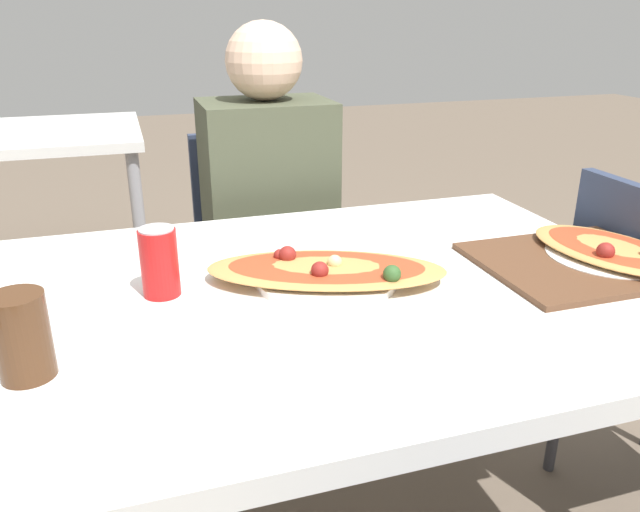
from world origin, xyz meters
TOP-DOWN VIEW (x-y plane):
  - dining_table at (0.00, 0.00)m, footprint 1.32×0.91m
  - chair_far_seated at (0.08, 0.78)m, footprint 0.40×0.40m
  - person_seated at (0.08, 0.67)m, footprint 0.35×0.28m
  - pizza_main at (0.04, 0.02)m, footprint 0.49×0.33m
  - soda_can at (-0.26, 0.06)m, footprint 0.07×0.07m
  - drink_glass at (-0.46, -0.16)m, footprint 0.08×0.08m
  - serving_tray at (0.53, -0.05)m, footprint 0.37×0.32m
  - pizza_second at (0.61, -0.05)m, footprint 0.28×0.38m

SIDE VIEW (x-z plane):
  - chair_far_seated at x=0.08m, z-range 0.06..0.92m
  - dining_table at x=0.00m, z-range 0.30..1.04m
  - person_seated at x=0.08m, z-range 0.10..1.29m
  - serving_tray at x=0.53m, z-range 0.74..0.75m
  - pizza_second at x=0.61m, z-range 0.73..0.79m
  - pizza_main at x=0.04m, z-range 0.73..0.79m
  - drink_glass at x=-0.46m, z-range 0.74..0.86m
  - soda_can at x=-0.26m, z-range 0.74..0.86m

